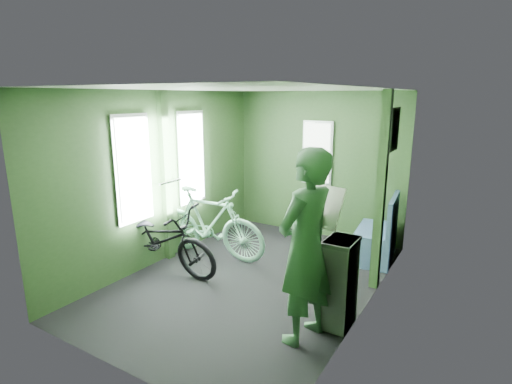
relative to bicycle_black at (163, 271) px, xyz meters
The scene contains 6 objects.
room 1.85m from the bicycle_black, 22.12° to the left, with size 4.00×4.02×2.31m.
bicycle_black is the anchor object (origin of this frame).
bicycle_mint 0.73m from the bicycle_black, 70.35° to the left, with size 0.48×1.71×1.03m, color #83CDA7.
passenger 2.39m from the bicycle_black, 10.09° to the right, with size 0.57×0.78×1.81m.
waste_box 2.42m from the bicycle_black, ahead, with size 0.27×0.37×0.90m, color slate.
bench_seat 2.94m from the bicycle_black, 39.25° to the left, with size 0.58×0.92×0.92m.
Camera 1 is at (2.41, -3.89, 2.23)m, focal length 28.00 mm.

